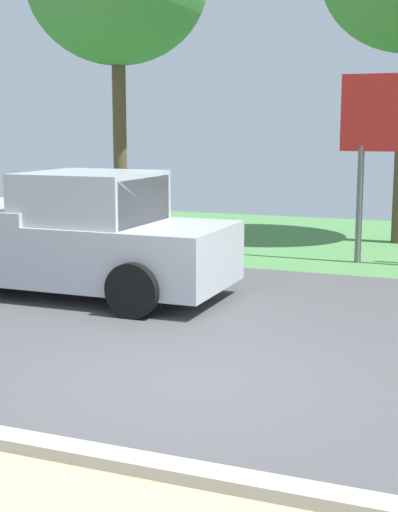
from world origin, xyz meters
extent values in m
cube|color=#4C4C4F|center=(0.00, 2.00, -0.05)|extent=(40.00, 8.00, 0.10)
cube|color=#4F884A|center=(0.00, 10.00, -0.05)|extent=(40.00, 8.00, 0.10)
cube|color=#B2AD9E|center=(0.00, -2.00, 0.05)|extent=(40.00, 0.24, 0.10)
cube|color=#ADB2BA|center=(-3.38, 3.05, 0.68)|extent=(5.20, 2.00, 0.90)
cube|color=#ADB2BA|center=(-2.88, 3.05, 1.43)|extent=(1.80, 1.84, 0.90)
cube|color=#2D3842|center=(-2.03, 3.05, 1.43)|extent=(0.10, 1.70, 0.77)
cylinder|color=black|center=(-1.68, 4.05, 0.38)|extent=(0.76, 0.28, 0.76)
cylinder|color=black|center=(-1.68, 2.05, 0.38)|extent=(0.76, 0.28, 0.76)
cylinder|color=black|center=(-5.08, 4.05, 0.38)|extent=(0.76, 0.28, 0.76)
cylinder|color=slate|center=(0.43, 7.31, 1.10)|extent=(0.12, 0.12, 2.20)
cylinder|color=brown|center=(-6.53, 11.00, 2.38)|extent=(0.36, 0.36, 4.76)
camera|label=1|loc=(2.70, -6.66, 2.54)|focal=51.80mm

